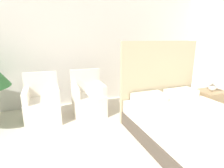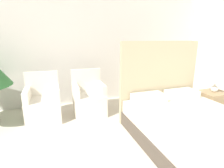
# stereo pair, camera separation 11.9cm
# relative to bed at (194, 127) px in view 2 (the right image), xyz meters

# --- Properties ---
(wall_back) EXTENTS (10.00, 0.06, 2.90)m
(wall_back) POSITION_rel_bed_xyz_m (-0.97, 2.44, 1.16)
(wall_back) COLOR silver
(wall_back) RESTS_ON ground_plane
(bed) EXTENTS (1.63, 2.20, 1.53)m
(bed) POSITION_rel_bed_xyz_m (0.00, 0.00, 0.00)
(bed) COLOR #4C4238
(bed) RESTS_ON ground_plane
(armchair_near_window_left) EXTENTS (0.63, 0.62, 0.93)m
(armchair_near_window_left) POSITION_rel_bed_xyz_m (-2.18, 1.62, 0.01)
(armchair_near_window_left) COLOR silver
(armchair_near_window_left) RESTS_ON ground_plane
(armchair_near_window_right) EXTENTS (0.64, 0.63, 0.93)m
(armchair_near_window_right) POSITION_rel_bed_xyz_m (-1.27, 1.62, 0.01)
(armchair_near_window_right) COLOR silver
(armchair_near_window_right) RESTS_ON ground_plane
(nightstand) EXTENTS (0.55, 0.46, 0.51)m
(nightstand) POSITION_rel_bed_xyz_m (1.13, 0.71, -0.03)
(nightstand) COLOR #937A56
(nightstand) RESTS_ON ground_plane
(table_lamp) EXTENTS (0.32, 0.32, 0.42)m
(table_lamp) POSITION_rel_bed_xyz_m (1.13, 0.70, 0.52)
(table_lamp) COLOR white
(table_lamp) RESTS_ON nightstand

